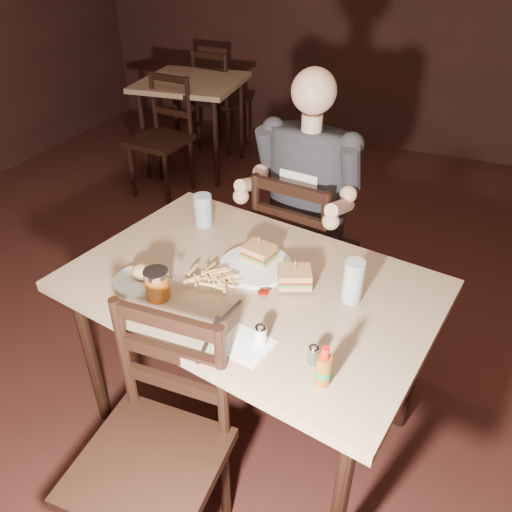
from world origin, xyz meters
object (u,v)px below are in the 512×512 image
at_px(diner, 305,172).
at_px(glass_right, 353,281).
at_px(chair_far, 304,252).
at_px(syrup_dispenser, 157,284).
at_px(bg_chair_far, 222,100).
at_px(glass_left, 203,210).
at_px(bg_chair_near, 159,140).
at_px(side_plate, 139,281).
at_px(main_table, 251,297).
at_px(bg_table, 192,91).
at_px(chair_near, 148,465).
at_px(dinner_plate, 256,267).
at_px(hot_sauce, 324,366).

xyz_separation_m(diner, glass_right, (0.38, -0.62, -0.07)).
bearing_deg(glass_right, chair_far, 119.24).
height_order(diner, syrup_dispenser, diner).
height_order(bg_chair_far, glass_left, bg_chair_far).
height_order(bg_chair_near, side_plate, bg_chair_near).
distance_m(chair_far, diner, 0.46).
height_order(main_table, diner, diner).
bearing_deg(glass_left, side_plate, -92.27).
bearing_deg(bg_table, chair_far, -46.46).
xyz_separation_m(bg_table, chair_near, (1.48, -2.94, -0.22)).
bearing_deg(syrup_dispenser, side_plate, 168.99).
distance_m(bg_table, glass_right, 2.99).
xyz_separation_m(bg_table, chair_far, (1.54, -1.62, -0.22)).
bearing_deg(dinner_plate, side_plate, -144.83).
bearing_deg(main_table, side_plate, -155.50).
height_order(main_table, chair_near, chair_near).
bearing_deg(syrup_dispenser, dinner_plate, 60.16).
distance_m(main_table, chair_far, 0.75).
relative_size(diner, glass_right, 5.61).
distance_m(chair_near, glass_right, 0.88).
relative_size(chair_near, diner, 1.04).
bearing_deg(chair_far, hot_sauce, 118.01).
relative_size(glass_left, glass_right, 0.88).
distance_m(hot_sauce, syrup_dispenser, 0.65).
bearing_deg(glass_left, syrup_dispenser, -79.82).
height_order(bg_table, syrup_dispenser, syrup_dispenser).
xyz_separation_m(chair_near, side_plate, (-0.29, 0.45, 0.32)).
height_order(chair_far, bg_chair_near, chair_far).
distance_m(diner, dinner_plate, 0.60).
distance_m(chair_near, syrup_dispenser, 0.57).
bearing_deg(side_plate, glass_left, 87.73).
xyz_separation_m(glass_right, hot_sauce, (0.02, -0.40, -0.01)).
xyz_separation_m(chair_near, hot_sauce, (0.46, 0.25, 0.38)).
bearing_deg(bg_table, bg_chair_near, -90.00).
bearing_deg(glass_left, main_table, -40.25).
distance_m(glass_left, hot_sauce, 0.97).
height_order(chair_far, syrup_dispenser, chair_far).
bearing_deg(main_table, syrup_dispenser, -140.93).
height_order(diner, side_plate, diner).
xyz_separation_m(chair_near, glass_right, (0.44, 0.65, 0.39)).
relative_size(glass_right, side_plate, 0.89).
relative_size(bg_table, dinner_plate, 3.33).
relative_size(main_table, bg_chair_far, 1.56).
height_order(bg_chair_far, syrup_dispenser, bg_chair_far).
bearing_deg(dinner_plate, diner, 90.71).
height_order(chair_near, bg_chair_near, chair_near).
bearing_deg(dinner_plate, hot_sauce, -48.22).
relative_size(main_table, bg_chair_near, 1.59).
bearing_deg(diner, bg_chair_far, 132.46).
relative_size(hot_sauce, syrup_dispenser, 1.23).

